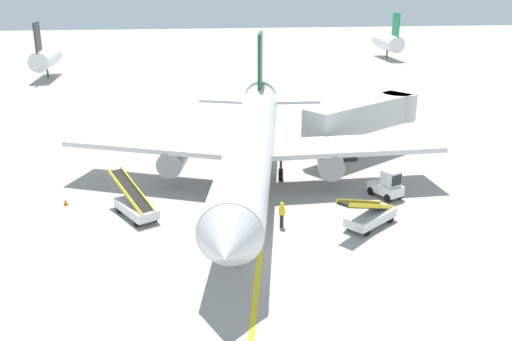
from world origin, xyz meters
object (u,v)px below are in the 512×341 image
at_px(belt_loader_forward_hold, 370,215).
at_px(safety_cone_nose_left, 130,184).
at_px(jet_bridge, 370,114).
at_px(belt_loader_aft_hold, 135,205).
at_px(ground_crew_marshaller, 282,214).
at_px(safety_cone_nose_right, 66,202).
at_px(baggage_tug_near_wing, 387,185).
at_px(airliner, 251,143).

distance_m(belt_loader_forward_hold, safety_cone_nose_left, 18.07).
height_order(jet_bridge, belt_loader_aft_hold, jet_bridge).
height_order(ground_crew_marshaller, safety_cone_nose_right, ground_crew_marshaller).
xyz_separation_m(baggage_tug_near_wing, safety_cone_nose_left, (-18.41, 4.54, -0.71)).
height_order(baggage_tug_near_wing, safety_cone_nose_left, baggage_tug_near_wing).
height_order(baggage_tug_near_wing, safety_cone_nose_right, baggage_tug_near_wing).
bearing_deg(safety_cone_nose_left, belt_loader_forward_hold, -30.31).
bearing_deg(safety_cone_nose_right, belt_loader_aft_hold, -27.07).
xyz_separation_m(safety_cone_nose_left, safety_cone_nose_right, (-4.13, -3.08, 0.00)).
bearing_deg(belt_loader_aft_hold, baggage_tug_near_wing, 3.47).
bearing_deg(belt_loader_aft_hold, airliner, 28.75).
xyz_separation_m(jet_bridge, safety_cone_nose_left, (-20.52, -6.19, -3.32)).
bearing_deg(jet_bridge, ground_crew_marshaller, -125.38).
bearing_deg(belt_loader_forward_hold, safety_cone_nose_left, 149.69).
distance_m(baggage_tug_near_wing, belt_loader_aft_hold, 17.62).
relative_size(belt_loader_forward_hold, safety_cone_nose_right, 10.72).
xyz_separation_m(airliner, baggage_tug_near_wing, (9.35, -3.45, -2.49)).
bearing_deg(safety_cone_nose_right, belt_loader_forward_hold, -17.01).
relative_size(baggage_tug_near_wing, belt_loader_aft_hold, 0.55).
relative_size(airliner, ground_crew_marshaller, 20.70).
distance_m(belt_loader_forward_hold, belt_loader_aft_hold, 15.18).
distance_m(baggage_tug_near_wing, safety_cone_nose_right, 22.60).
xyz_separation_m(baggage_tug_near_wing, ground_crew_marshaller, (-8.33, -3.96, -0.02)).
height_order(jet_bridge, safety_cone_nose_right, jet_bridge).
bearing_deg(safety_cone_nose_right, baggage_tug_near_wing, -3.71).
relative_size(belt_loader_forward_hold, belt_loader_aft_hold, 0.95).
bearing_deg(airliner, ground_crew_marshaller, -82.10).
bearing_deg(ground_crew_marshaller, belt_loader_aft_hold, 162.65).
relative_size(jet_bridge, belt_loader_aft_hold, 2.42).
relative_size(safety_cone_nose_left, safety_cone_nose_right, 1.00).
height_order(safety_cone_nose_left, safety_cone_nose_right, same).
xyz_separation_m(airliner, safety_cone_nose_left, (-9.06, 1.10, -3.20)).
xyz_separation_m(belt_loader_aft_hold, ground_crew_marshaller, (9.26, -2.89, 0.13)).
bearing_deg(jet_bridge, safety_cone_nose_right, -159.38).
bearing_deg(belt_loader_forward_hold, baggage_tug_near_wing, 58.34).
relative_size(jet_bridge, belt_loader_forward_hold, 2.55).
height_order(belt_loader_forward_hold, belt_loader_aft_hold, same).
distance_m(belt_loader_aft_hold, safety_cone_nose_left, 5.70).
bearing_deg(baggage_tug_near_wing, safety_cone_nose_left, 166.13).
relative_size(belt_loader_forward_hold, safety_cone_nose_left, 10.72).
height_order(jet_bridge, safety_cone_nose_left, jet_bridge).
bearing_deg(safety_cone_nose_left, ground_crew_marshaller, -40.14).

